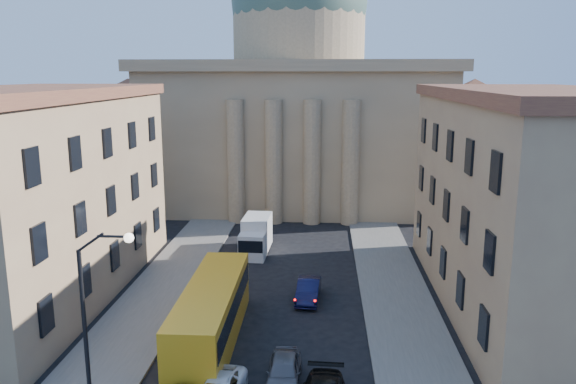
% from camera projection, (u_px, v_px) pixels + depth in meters
% --- Properties ---
extents(sidewalk_left, '(5.00, 60.00, 0.15)m').
position_uv_depth(sidewalk_left, '(139.00, 319.00, 36.12)').
color(sidewalk_left, '#5A5752').
rests_on(sidewalk_left, ground).
extents(sidewalk_right, '(5.00, 60.00, 0.15)m').
position_uv_depth(sidewalk_right, '(406.00, 327.00, 35.05)').
color(sidewalk_right, '#5A5752').
rests_on(sidewalk_right, ground).
extents(church, '(68.02, 28.76, 36.60)m').
position_uv_depth(church, '(299.00, 104.00, 69.72)').
color(church, '#887153').
rests_on(church, ground).
extents(building_left, '(11.60, 26.60, 14.70)m').
position_uv_depth(building_left, '(33.00, 193.00, 39.04)').
color(building_left, tan).
rests_on(building_left, ground).
extents(building_right, '(11.60, 26.60, 14.70)m').
position_uv_depth(building_right, '(533.00, 200.00, 36.90)').
color(building_right, tan).
rests_on(building_right, ground).
extents(street_lamp, '(2.62, 0.44, 8.83)m').
position_uv_depth(street_lamp, '(95.00, 308.00, 25.18)').
color(street_lamp, black).
rests_on(street_lamp, ground).
extents(car_right_far, '(1.76, 4.33, 1.47)m').
position_uv_depth(car_right_far, '(284.00, 371.00, 28.56)').
color(car_right_far, '#535358').
rests_on(car_right_far, ground).
extents(car_right_distant, '(1.79, 4.47, 1.44)m').
position_uv_depth(car_right_distant, '(308.00, 290.00, 39.30)').
color(car_right_distant, black).
rests_on(car_right_distant, ground).
extents(city_bus, '(3.00, 12.48, 3.51)m').
position_uv_depth(city_bus, '(211.00, 312.00, 32.90)').
color(city_bus, gold).
rests_on(city_bus, ground).
extents(box_truck, '(2.42, 5.76, 3.12)m').
position_uv_depth(box_truck, '(256.00, 236.00, 49.60)').
color(box_truck, silver).
rests_on(box_truck, ground).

